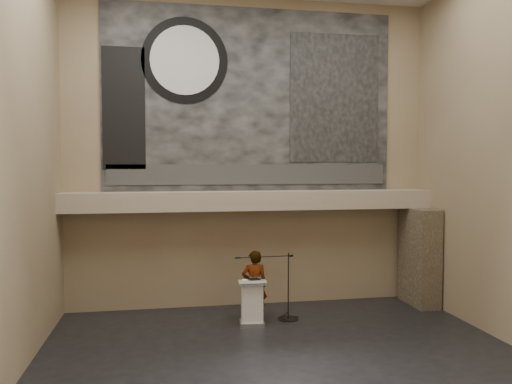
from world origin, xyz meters
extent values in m
plane|color=black|center=(0.00, 0.00, 0.00)|extent=(10.00, 10.00, 0.00)
cube|color=#8C7158|center=(0.00, 4.00, 4.25)|extent=(10.00, 0.02, 8.50)
cube|color=#8C7158|center=(0.00, -4.00, 4.25)|extent=(10.00, 0.02, 8.50)
cube|color=#8C7158|center=(-5.00, 0.00, 4.25)|extent=(0.02, 8.00, 8.50)
cube|color=#8C7158|center=(5.00, 0.00, 4.25)|extent=(0.02, 8.00, 8.50)
cube|color=tan|center=(0.00, 3.60, 2.95)|extent=(10.00, 0.80, 0.50)
cylinder|color=#B2893D|center=(-1.60, 3.55, 2.67)|extent=(0.04, 0.04, 0.06)
cylinder|color=#B2893D|center=(1.90, 3.55, 2.67)|extent=(0.04, 0.04, 0.06)
cube|color=black|center=(0.00, 3.97, 5.70)|extent=(8.00, 0.05, 5.00)
cube|color=#2D2D2D|center=(0.00, 3.93, 3.65)|extent=(7.76, 0.02, 0.55)
cylinder|color=black|center=(-1.80, 3.93, 6.70)|extent=(2.30, 0.02, 2.30)
cylinder|color=silver|center=(-1.80, 3.91, 6.70)|extent=(1.84, 0.02, 1.84)
cube|color=black|center=(2.40, 3.93, 5.80)|extent=(2.60, 0.02, 3.60)
cube|color=black|center=(-3.40, 3.93, 5.40)|extent=(1.10, 0.02, 3.20)
cube|color=#423728|center=(4.65, 3.15, 1.35)|extent=(0.60, 1.40, 2.70)
cube|color=silver|center=(-0.28, 2.20, 0.04)|extent=(0.64, 0.51, 0.08)
cube|color=white|center=(-0.28, 2.20, 0.56)|extent=(0.56, 0.41, 0.96)
cube|color=white|center=(-0.28, 2.18, 1.07)|extent=(0.71, 0.53, 0.12)
cube|color=black|center=(-0.23, 2.19, 1.12)|extent=(0.32, 0.30, 0.04)
cube|color=white|center=(-0.41, 2.16, 1.10)|extent=(0.24, 0.32, 0.00)
imported|color=silver|center=(-0.16, 2.55, 0.88)|extent=(0.66, 0.45, 1.77)
cylinder|color=black|center=(0.70, 2.46, 0.01)|extent=(0.52, 0.52, 0.02)
cylinder|color=black|center=(0.70, 2.46, 0.85)|extent=(0.03, 0.03, 1.69)
cylinder|color=black|center=(0.05, 2.44, 1.62)|extent=(1.45, 0.07, 0.02)
camera|label=1|loc=(-2.34, -9.66, 3.88)|focal=35.00mm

